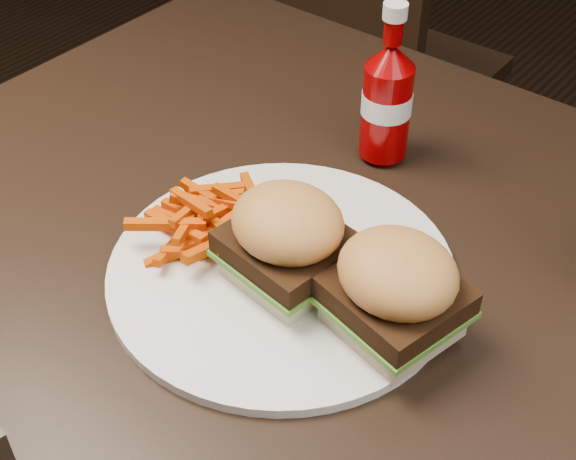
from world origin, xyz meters
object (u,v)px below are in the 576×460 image
Objects in this scene: dining_table at (397,302)px; chair_far at (373,74)px; ketchup_bottle at (386,111)px; plate at (281,271)px.

chair_far is at bearing 124.09° from dining_table.
chair_far is (-0.53, 0.78, -0.30)m from dining_table.
chair_far is 3.94× the size of ketchup_bottle.
dining_table is at bearing -52.07° from ketchup_bottle.
chair_far is at bearing 117.30° from plate.
ketchup_bottle reaches higher than plate.
dining_table is 0.11m from plate.
plate is at bearing 116.45° from chair_far.
dining_table is 2.80× the size of chair_far.
chair_far is 1.29× the size of plate.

